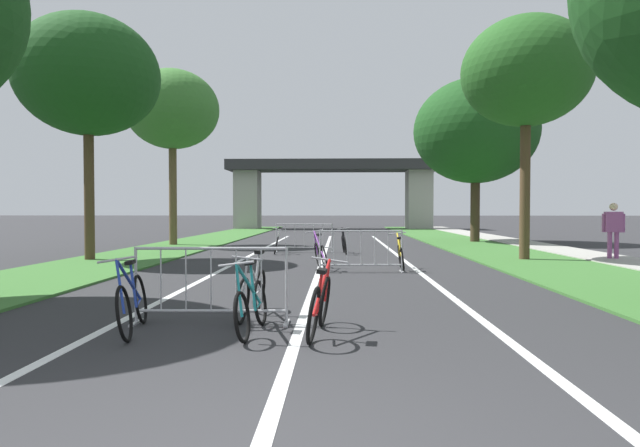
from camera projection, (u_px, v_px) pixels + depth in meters
The scene contains 23 objects.
grass_verge_left at pixel (186, 245), 23.49m from camera, with size 3.33×49.61×0.05m, color #386B2D.
grass_verge_right at pixel (471, 245), 23.05m from camera, with size 3.33×49.61×0.05m, color #386B2D.
sidewalk_path_right at pixel (532, 245), 22.96m from camera, with size 1.85×49.61×0.08m, color #9E9B93.
lane_stripe_center at pixel (323, 258), 17.33m from camera, with size 0.14×28.70×0.01m, color silver.
lane_stripe_right_lane at pixel (401, 258), 17.24m from camera, with size 0.14×28.70×0.01m, color silver.
lane_stripe_left_lane at pixel (246, 257), 17.42m from camera, with size 0.14×28.70×0.01m, color silver.
overpass_bridge at pixel (333, 181), 43.86m from camera, with size 17.15×3.95×5.61m.
tree_left_cypress_far at pixel (88, 76), 16.09m from camera, with size 4.25×4.25×7.42m.
tree_left_oak_mid at pixel (172, 110), 23.10m from camera, with size 4.03×4.03×7.63m.
tree_right_maple_mid at pixel (526, 73), 16.19m from camera, with size 3.88×3.88×7.41m.
tree_right_pine_near at pixel (476, 131), 25.35m from camera, with size 5.85×5.85×7.80m.
crowd_barrier_nearest at pixel (211, 286), 7.23m from camera, with size 2.12×0.49×1.05m.
crowd_barrier_second at pixel (361, 251), 13.31m from camera, with size 2.13×0.54×1.05m.
crowd_barrier_third at pixel (304, 238), 19.54m from camera, with size 2.11×0.46×1.05m.
bicycle_blue_0 at pixel (132, 302), 6.74m from camera, with size 0.47×1.73×1.01m.
bicycle_purple_1 at pixel (320, 255), 13.88m from camera, with size 0.67×1.75×1.03m.
bicycle_yellow_2 at pixel (401, 256), 13.86m from camera, with size 0.48×1.59×0.97m.
bicycle_white_3 at pixel (277, 243), 18.99m from camera, with size 0.55×1.61×0.96m.
bicycle_black_4 at pixel (344, 243), 18.99m from camera, with size 0.42×1.66×0.94m.
bicycle_red_5 at pixel (320, 305), 6.59m from camera, with size 0.51×1.65×0.94m.
bicycle_silver_6 at pixel (252, 292), 7.68m from camera, with size 0.43×1.60×0.96m.
bicycle_teal_7 at pixel (251, 306), 6.68m from camera, with size 0.44×1.58×0.96m.
pedestrian_waiting at pixel (613, 226), 16.18m from camera, with size 0.63×0.39×1.77m.
Camera 1 is at (0.51, -2.94, 1.55)m, focal length 29.95 mm.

